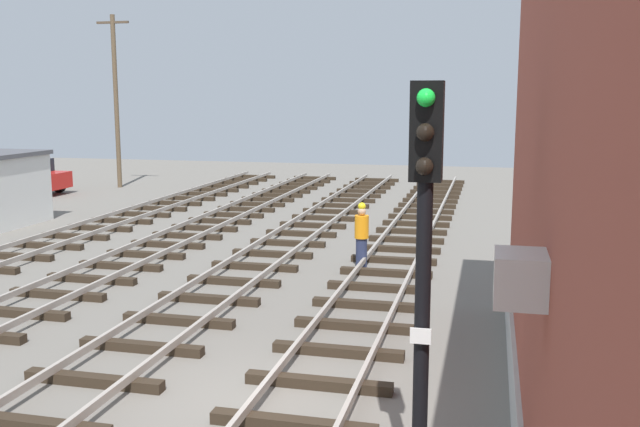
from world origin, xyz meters
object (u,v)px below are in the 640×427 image
at_px(track_worker_foreground, 362,235).
at_px(signal_mast, 424,246).
at_px(utility_pole_far, 116,99).
at_px(parked_car_red, 25,176).

bearing_deg(track_worker_foreground, signal_mast, -76.54).
xyz_separation_m(signal_mast, track_worker_foreground, (-2.79, 11.66, -2.21)).
bearing_deg(utility_pole_far, track_worker_foreground, -43.31).
xyz_separation_m(parked_car_red, track_worker_foreground, (19.12, -11.42, 0.03)).
relative_size(parked_car_red, track_worker_foreground, 2.25).
distance_m(parked_car_red, utility_pole_far, 6.13).
bearing_deg(parked_car_red, track_worker_foreground, -30.85).
relative_size(signal_mast, track_worker_foreground, 2.66).
bearing_deg(signal_mast, track_worker_foreground, 103.46).
relative_size(signal_mast, parked_car_red, 1.18).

